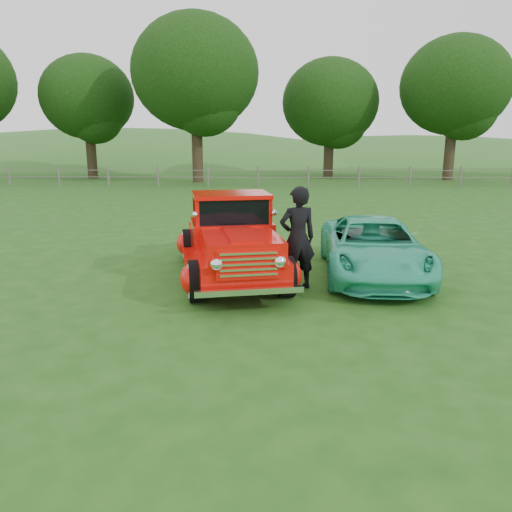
{
  "coord_description": "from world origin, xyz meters",
  "views": [
    {
      "loc": [
        0.52,
        -8.0,
        2.88
      ],
      "look_at": [
        0.32,
        1.2,
        0.68
      ],
      "focal_mm": 35.0,
      "sensor_mm": 36.0,
      "label": 1
    }
  ],
  "objects_px": {
    "tree_mid_west": "(87,98)",
    "tree_mid_east": "(455,86)",
    "man": "(297,238)",
    "red_pickup": "(231,240)",
    "tree_near_east": "(330,103)",
    "teal_sedan": "(373,248)",
    "tree_near_west": "(195,73)"
  },
  "relations": [
    {
      "from": "tree_mid_west",
      "to": "tree_near_west",
      "type": "relative_size",
      "value": 0.81
    },
    {
      "from": "tree_near_east",
      "to": "tree_mid_east",
      "type": "distance_m",
      "value": 8.3
    },
    {
      "from": "man",
      "to": "tree_near_west",
      "type": "bearing_deg",
      "value": -94.67
    },
    {
      "from": "red_pickup",
      "to": "man",
      "type": "distance_m",
      "value": 1.56
    },
    {
      "from": "tree_mid_west",
      "to": "tree_near_east",
      "type": "distance_m",
      "value": 17.03
    },
    {
      "from": "tree_near_west",
      "to": "man",
      "type": "distance_m",
      "value": 24.87
    },
    {
      "from": "teal_sedan",
      "to": "tree_near_east",
      "type": "bearing_deg",
      "value": 88.64
    },
    {
      "from": "tree_near_west",
      "to": "man",
      "type": "height_order",
      "value": "tree_near_west"
    },
    {
      "from": "tree_near_east",
      "to": "red_pickup",
      "type": "relative_size",
      "value": 1.59
    },
    {
      "from": "tree_mid_east",
      "to": "teal_sedan",
      "type": "height_order",
      "value": "tree_mid_east"
    },
    {
      "from": "tree_near_east",
      "to": "teal_sedan",
      "type": "xyz_separation_m",
      "value": [
        -2.23,
        -26.7,
        -4.64
      ]
    },
    {
      "from": "tree_mid_west",
      "to": "tree_mid_east",
      "type": "relative_size",
      "value": 0.9
    },
    {
      "from": "tree_mid_west",
      "to": "tree_near_west",
      "type": "height_order",
      "value": "tree_near_west"
    },
    {
      "from": "teal_sedan",
      "to": "man",
      "type": "xyz_separation_m",
      "value": [
        -1.66,
        -0.93,
        0.38
      ]
    },
    {
      "from": "tree_mid_east",
      "to": "man",
      "type": "height_order",
      "value": "tree_mid_east"
    },
    {
      "from": "tree_mid_west",
      "to": "man",
      "type": "height_order",
      "value": "tree_mid_west"
    },
    {
      "from": "tree_near_west",
      "to": "man",
      "type": "relative_size",
      "value": 5.25
    },
    {
      "from": "tree_near_east",
      "to": "man",
      "type": "distance_m",
      "value": 28.23
    },
    {
      "from": "man",
      "to": "tree_near_east",
      "type": "bearing_deg",
      "value": -114.88
    },
    {
      "from": "tree_mid_west",
      "to": "tree_mid_east",
      "type": "height_order",
      "value": "tree_mid_east"
    },
    {
      "from": "tree_near_west",
      "to": "teal_sedan",
      "type": "bearing_deg",
      "value": -73.39
    },
    {
      "from": "teal_sedan",
      "to": "man",
      "type": "relative_size",
      "value": 2.21
    },
    {
      "from": "tree_mid_west",
      "to": "tree_near_west",
      "type": "bearing_deg",
      "value": -20.56
    },
    {
      "from": "tree_near_west",
      "to": "tree_mid_west",
      "type": "bearing_deg",
      "value": 159.44
    },
    {
      "from": "tree_mid_west",
      "to": "tree_mid_east",
      "type": "bearing_deg",
      "value": -2.29
    },
    {
      "from": "tree_mid_west",
      "to": "man",
      "type": "relative_size",
      "value": 4.26
    },
    {
      "from": "man",
      "to": "red_pickup",
      "type": "bearing_deg",
      "value": -47.21
    },
    {
      "from": "tree_near_west",
      "to": "tree_near_east",
      "type": "distance_m",
      "value": 9.97
    },
    {
      "from": "tree_near_west",
      "to": "red_pickup",
      "type": "xyz_separation_m",
      "value": [
        3.78,
        -22.85,
        -6.0
      ]
    },
    {
      "from": "tree_mid_west",
      "to": "tree_mid_east",
      "type": "xyz_separation_m",
      "value": [
        25.0,
        -1.0,
        0.62
      ]
    },
    {
      "from": "tree_mid_west",
      "to": "red_pickup",
      "type": "bearing_deg",
      "value": -65.5
    },
    {
      "from": "tree_near_east",
      "to": "tree_mid_west",
      "type": "bearing_deg",
      "value": -176.63
    }
  ]
}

